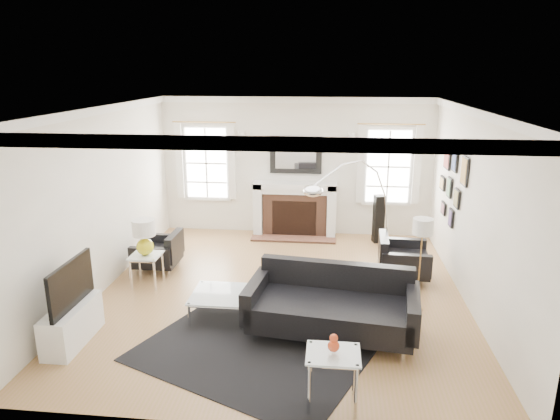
# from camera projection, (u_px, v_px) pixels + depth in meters

# --- Properties ---
(floor) EXTENTS (6.00, 6.00, 0.00)m
(floor) POSITION_uv_depth(u_px,v_px,m) (281.00, 293.00, 7.69)
(floor) COLOR olive
(floor) RESTS_ON ground
(back_wall) EXTENTS (5.50, 0.04, 2.80)m
(back_wall) POSITION_uv_depth(u_px,v_px,m) (296.00, 167.00, 10.18)
(back_wall) COLOR white
(back_wall) RESTS_ON floor
(front_wall) EXTENTS (5.50, 0.04, 2.80)m
(front_wall) POSITION_uv_depth(u_px,v_px,m) (246.00, 294.00, 4.44)
(front_wall) COLOR white
(front_wall) RESTS_ON floor
(left_wall) EXTENTS (0.04, 6.00, 2.80)m
(left_wall) POSITION_uv_depth(u_px,v_px,m) (101.00, 200.00, 7.58)
(left_wall) COLOR white
(left_wall) RESTS_ON floor
(right_wall) EXTENTS (0.04, 6.00, 2.80)m
(right_wall) POSITION_uv_depth(u_px,v_px,m) (474.00, 211.00, 7.03)
(right_wall) COLOR white
(right_wall) RESTS_ON floor
(ceiling) EXTENTS (5.50, 6.00, 0.02)m
(ceiling) POSITION_uv_depth(u_px,v_px,m) (281.00, 108.00, 6.92)
(ceiling) COLOR white
(ceiling) RESTS_ON back_wall
(crown_molding) EXTENTS (5.50, 6.00, 0.12)m
(crown_molding) POSITION_uv_depth(u_px,v_px,m) (281.00, 113.00, 6.94)
(crown_molding) COLOR white
(crown_molding) RESTS_ON back_wall
(fireplace) EXTENTS (1.70, 0.69, 1.11)m
(fireplace) POSITION_uv_depth(u_px,v_px,m) (295.00, 210.00, 10.21)
(fireplace) COLOR white
(fireplace) RESTS_ON floor
(mantel_mirror) EXTENTS (1.05, 0.07, 0.75)m
(mantel_mirror) POSITION_uv_depth(u_px,v_px,m) (296.00, 155.00, 10.06)
(mantel_mirror) COLOR black
(mantel_mirror) RESTS_ON back_wall
(window_left) EXTENTS (1.24, 0.15, 1.62)m
(window_left) POSITION_uv_depth(u_px,v_px,m) (206.00, 163.00, 10.30)
(window_left) COLOR white
(window_left) RESTS_ON back_wall
(window_right) EXTENTS (1.24, 0.15, 1.62)m
(window_right) POSITION_uv_depth(u_px,v_px,m) (388.00, 166.00, 9.92)
(window_right) COLOR white
(window_right) RESTS_ON back_wall
(gallery_wall) EXTENTS (0.04, 1.73, 1.29)m
(gallery_wall) POSITION_uv_depth(u_px,v_px,m) (452.00, 182.00, 8.23)
(gallery_wall) COLOR black
(gallery_wall) RESTS_ON right_wall
(tv_unit) EXTENTS (0.35, 1.00, 1.09)m
(tv_unit) POSITION_uv_depth(u_px,v_px,m) (72.00, 319.00, 6.22)
(tv_unit) COLOR white
(tv_unit) RESTS_ON floor
(area_rug) EXTENTS (3.29, 3.07, 0.01)m
(area_rug) POSITION_uv_depth(u_px,v_px,m) (257.00, 347.00, 6.18)
(area_rug) COLOR black
(area_rug) RESTS_ON floor
(sofa) EXTENTS (2.27, 1.26, 0.71)m
(sofa) POSITION_uv_depth(u_px,v_px,m) (332.00, 306.00, 6.44)
(sofa) COLOR black
(sofa) RESTS_ON floor
(armchair_left) EXTENTS (0.73, 0.80, 0.54)m
(armchair_left) POSITION_uv_depth(u_px,v_px,m) (161.00, 253.00, 8.53)
(armchair_left) COLOR black
(armchair_left) RESTS_ON floor
(armchair_right) EXTENTS (0.84, 0.92, 0.59)m
(armchair_right) POSITION_uv_depth(u_px,v_px,m) (400.00, 259.00, 8.14)
(armchair_right) COLOR black
(armchair_right) RESTS_ON floor
(coffee_table) EXTENTS (0.78, 0.78, 0.35)m
(coffee_table) POSITION_uv_depth(u_px,v_px,m) (220.00, 295.00, 6.89)
(coffee_table) COLOR silver
(coffee_table) RESTS_ON floor
(side_table_left) EXTENTS (0.47, 0.47, 0.51)m
(side_table_left) POSITION_uv_depth(u_px,v_px,m) (146.00, 261.00, 7.87)
(side_table_left) COLOR silver
(side_table_left) RESTS_ON floor
(nesting_table) EXTENTS (0.54, 0.46, 0.60)m
(nesting_table) POSITION_uv_depth(u_px,v_px,m) (333.00, 364.00, 5.01)
(nesting_table) COLOR silver
(nesting_table) RESTS_ON floor
(gourd_lamp) EXTENTS (0.36, 0.36, 0.58)m
(gourd_lamp) POSITION_uv_depth(u_px,v_px,m) (144.00, 235.00, 7.75)
(gourd_lamp) COLOR gold
(gourd_lamp) RESTS_ON side_table_left
(orange_vase) EXTENTS (0.12, 0.12, 0.19)m
(orange_vase) POSITION_uv_depth(u_px,v_px,m) (334.00, 344.00, 4.95)
(orange_vase) COLOR #C33C19
(orange_vase) RESTS_ON nesting_table
(arc_floor_lamp) EXTENTS (1.46, 1.35, 2.06)m
(arc_floor_lamp) POSITION_uv_depth(u_px,v_px,m) (352.00, 216.00, 7.77)
(arc_floor_lamp) COLOR silver
(arc_floor_lamp) RESTS_ON floor
(stick_floor_lamp) EXTENTS (0.28, 0.28, 1.36)m
(stick_floor_lamp) POSITION_uv_depth(u_px,v_px,m) (423.00, 231.00, 6.84)
(stick_floor_lamp) COLOR #B3833E
(stick_floor_lamp) RESTS_ON floor
(speaker_tower) EXTENTS (0.23, 0.23, 0.95)m
(speaker_tower) POSITION_uv_depth(u_px,v_px,m) (379.00, 219.00, 9.83)
(speaker_tower) COLOR black
(speaker_tower) RESTS_ON floor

